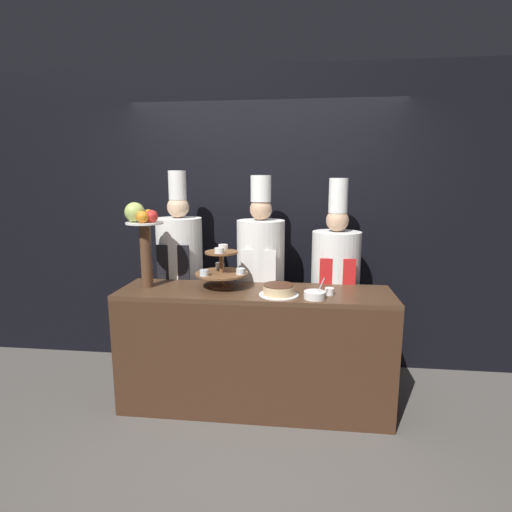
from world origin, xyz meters
TOP-DOWN VIEW (x-y plane):
  - ground_plane at (0.00, 0.00)m, footprint 14.00×14.00m
  - wall_back at (0.00, 1.12)m, footprint 10.00×0.06m
  - buffet_counter at (0.00, 0.28)m, footprint 2.09×0.55m
  - tiered_stand at (-0.26, 0.33)m, footprint 0.41×0.41m
  - fruit_pedestal at (-0.87, 0.28)m, footprint 0.29×0.28m
  - cake_round at (0.19, 0.17)m, footprint 0.29×0.29m
  - cup_white at (0.56, 0.22)m, footprint 0.07×0.07m
  - serving_bowl_near at (0.45, 0.11)m, footprint 0.15×0.15m
  - chef_left at (-0.73, 0.73)m, footprint 0.40×0.40m
  - chef_center_left at (0.00, 0.73)m, footprint 0.41×0.41m
  - chef_center_right at (0.64, 0.73)m, footprint 0.41×0.41m

SIDE VIEW (x-z plane):
  - ground_plane at x=0.00m, z-range 0.00..0.00m
  - buffet_counter at x=0.00m, z-range 0.00..0.96m
  - chef_center_right at x=0.64m, z-range 0.04..1.84m
  - cup_white at x=0.56m, z-range 0.96..1.01m
  - serving_bowl_near at x=0.45m, z-range 0.91..1.06m
  - chef_center_left at x=0.00m, z-range 0.08..1.91m
  - cake_round at x=0.19m, z-range 0.96..1.04m
  - chef_left at x=-0.73m, z-range 0.07..1.94m
  - tiered_stand at x=-0.26m, z-range 0.95..1.28m
  - wall_back at x=0.00m, z-range 0.00..2.80m
  - fruit_pedestal at x=-0.87m, z-range 1.08..1.74m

